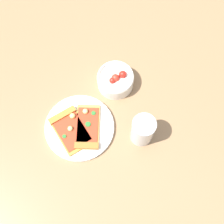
# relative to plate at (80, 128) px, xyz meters

# --- Properties ---
(ground_plane) EXTENTS (2.40, 2.40, 0.00)m
(ground_plane) POSITION_rel_plate_xyz_m (0.04, 0.06, -0.01)
(ground_plane) COLOR #93704C
(ground_plane) RESTS_ON ground
(plate) EXTENTS (0.22, 0.22, 0.01)m
(plate) POSITION_rel_plate_xyz_m (0.00, 0.00, 0.00)
(plate) COLOR white
(plate) RESTS_ON ground_plane
(pizza_slice_near) EXTENTS (0.15, 0.11, 0.02)m
(pizza_slice_near) POSITION_rel_plate_xyz_m (0.02, 0.03, 0.01)
(pizza_slice_near) COLOR gold
(pizza_slice_near) RESTS_ON plate
(pizza_slice_far) EXTENTS (0.16, 0.15, 0.02)m
(pizza_slice_far) POSITION_rel_plate_xyz_m (-0.02, -0.01, 0.01)
(pizza_slice_far) COLOR gold
(pizza_slice_far) RESTS_ON plate
(salad_bowl) EXTENTS (0.12, 0.12, 0.07)m
(salad_bowl) POSITION_rel_plate_xyz_m (0.05, -0.19, 0.02)
(salad_bowl) COLOR white
(salad_bowl) RESTS_ON ground_plane
(soda_glass) EXTENTS (0.07, 0.07, 0.12)m
(soda_glass) POSITION_rel_plate_xyz_m (-0.15, -0.13, 0.05)
(soda_glass) COLOR silver
(soda_glass) RESTS_ON ground_plane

